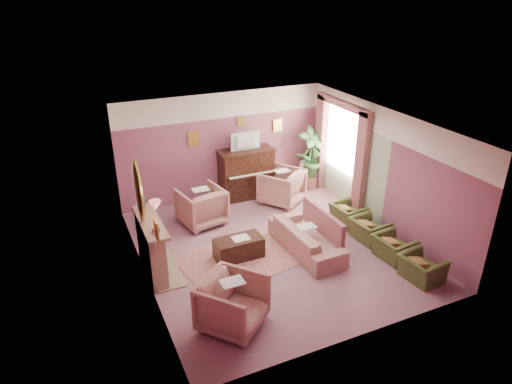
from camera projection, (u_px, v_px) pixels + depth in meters
name	position (u px, v px, depth m)	size (l,w,h in m)	color
floor	(274.00, 248.00, 9.96)	(5.50, 6.00, 0.01)	#8B5E6C
ceiling	(276.00, 124.00, 8.78)	(5.50, 6.00, 0.01)	silver
wall_back	(223.00, 146.00, 11.85)	(5.50, 0.02, 2.80)	#764C6B
wall_front	(363.00, 266.00, 6.89)	(5.50, 0.02, 2.80)	#764C6B
wall_left	(140.00, 216.00, 8.34)	(0.02, 6.00, 2.80)	#764C6B
wall_right	(383.00, 169.00, 10.40)	(0.02, 6.00, 2.80)	#764C6B
picture_rail_band	(222.00, 105.00, 11.38)	(5.50, 0.01, 0.65)	white
stripe_panel	(348.00, 164.00, 11.60)	(0.01, 3.00, 2.15)	#A8B896
fireplace_surround	(151.00, 248.00, 8.92)	(0.30, 1.40, 1.10)	tan
fireplace_inset	(157.00, 254.00, 9.03)	(0.18, 0.72, 0.68)	black
fire_ember	(160.00, 261.00, 9.12)	(0.06, 0.54, 0.10)	orange
mantel_shelf	(150.00, 222.00, 8.70)	(0.40, 1.55, 0.07)	tan
hearth	(164.00, 269.00, 9.23)	(0.55, 1.50, 0.02)	tan
mirror_frame	(139.00, 191.00, 8.36)	(0.04, 0.72, 1.20)	#E3C74D
mirror_glass	(140.00, 191.00, 8.36)	(0.01, 0.60, 1.06)	silver
sconce_shade	(155.00, 205.00, 7.44)	(0.20, 0.20, 0.16)	#FF866F
piano	(246.00, 174.00, 12.08)	(1.40, 0.60, 1.30)	black
piano_keyshelf	(251.00, 176.00, 11.77)	(1.30, 0.12, 0.06)	black
piano_keys	(251.00, 175.00, 11.75)	(1.20, 0.08, 0.02)	silver
piano_top	(246.00, 150.00, 11.81)	(1.45, 0.65, 0.04)	black
television	(247.00, 140.00, 11.64)	(0.80, 0.12, 0.48)	black
print_back_left	(194.00, 139.00, 11.38)	(0.30, 0.03, 0.38)	#E3C74D
print_back_right	(278.00, 125.00, 12.23)	(0.26, 0.03, 0.34)	#E3C74D
print_back_mid	(241.00, 122.00, 11.75)	(0.22, 0.03, 0.26)	#E3C74D
print_left_wall	(156.00, 230.00, 7.23)	(0.03, 0.28, 0.36)	#E3C74D
window_blind	(343.00, 138.00, 11.53)	(0.03, 1.40, 1.80)	beige
curtain_left	(361.00, 165.00, 10.91)	(0.16, 0.34, 2.60)	#8C4B4F
curtain_right	(320.00, 142.00, 12.43)	(0.16, 0.34, 2.60)	#8C4B4F
pelmet	(343.00, 104.00, 11.14)	(0.16, 2.20, 0.16)	#8C4B4F
mantel_plant	(143.00, 203.00, 9.08)	(0.16, 0.16, 0.28)	#346930
mantel_vase	(156.00, 229.00, 8.24)	(0.16, 0.16, 0.16)	white
area_rug	(242.00, 258.00, 9.60)	(2.50, 1.80, 0.01)	#A6625B
coffee_table	(239.00, 248.00, 9.54)	(1.00, 0.50, 0.45)	black
table_paper	(241.00, 238.00, 9.47)	(0.35, 0.28, 0.01)	silver
sofa	(306.00, 234.00, 9.72)	(0.68, 2.04, 0.82)	#AD796C
sofa_throw	(323.00, 222.00, 9.79)	(0.10, 1.54, 0.57)	#8C4B4F
floral_armchair_left	(201.00, 204.00, 10.77)	(0.97, 0.97, 1.01)	#AD796C
floral_armchair_right	(282.00, 185.00, 11.80)	(0.97, 0.97, 1.01)	#AD796C
floral_armchair_front	(233.00, 301.00, 7.52)	(0.97, 0.97, 1.01)	#AD796C
olive_chair_a	(422.00, 265.00, 8.79)	(0.55, 0.78, 0.67)	#414A22
olive_chair_b	(394.00, 244.00, 9.47)	(0.55, 0.78, 0.67)	#414A22
olive_chair_c	(369.00, 227.00, 10.15)	(0.55, 0.78, 0.67)	#414A22
olive_chair_d	(348.00, 211.00, 10.82)	(0.55, 0.78, 0.67)	#414A22
side_table	(308.00, 174.00, 12.87)	(0.52, 0.52, 0.70)	silver
side_plant_big	(309.00, 157.00, 12.65)	(0.30, 0.30, 0.34)	#346930
side_plant_small	(315.00, 158.00, 12.62)	(0.16, 0.16, 0.28)	#346930
palm_pot	(310.00, 182.00, 12.77)	(0.34, 0.34, 0.34)	brown
palm_plant	(312.00, 153.00, 12.39)	(0.76, 0.76, 1.44)	#346930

